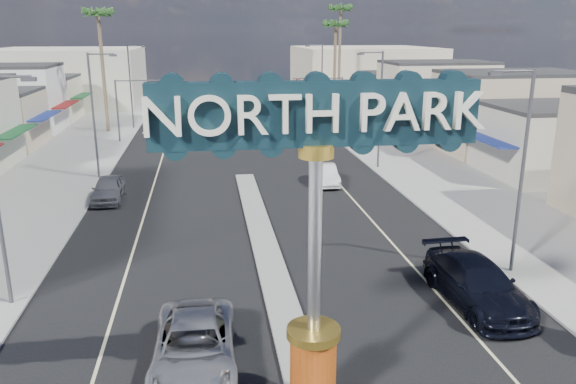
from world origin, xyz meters
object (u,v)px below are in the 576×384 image
object	(u,v)px
streetlight_l_mid	(95,109)
streetlight_r_mid	(378,104)
streetlight_l_far	(132,82)
palm_right_mid	(336,29)
traffic_signal_right	(324,95)
car_parked_left	(108,189)
gateway_sign	(315,214)
streetlight_r_far	(320,80)
palm_right_far	(341,15)
suv_right	(477,283)
streetlight_r_near	(520,163)
palm_left_far	(98,20)
car_parked_right	(325,175)
traffic_signal_left	(136,98)
suv_left	(194,346)

from	to	relation	value
streetlight_l_mid	streetlight_r_mid	distance (m)	20.87
streetlight_l_far	palm_right_mid	world-z (taller)	palm_right_mid
traffic_signal_right	car_parked_left	distance (m)	27.15
gateway_sign	streetlight_r_far	distance (m)	51.10
palm_right_far	suv_right	size ratio (longest dim) A/B	2.33
streetlight_r_near	streetlight_r_mid	distance (m)	20.00
streetlight_r_mid	streetlight_r_far	bearing A→B (deg)	90.00
palm_left_far	streetlight_r_far	bearing A→B (deg)	4.88
streetlight_r_mid	car_parked_right	xyz separation A→B (m)	(-4.93, -3.97, -4.37)
streetlight_l_mid	palm_right_mid	xyz separation A→B (m)	(23.43, 26.00, 5.54)
gateway_sign	streetlight_l_far	bearing A→B (deg)	101.78
streetlight_l_far	palm_right_far	xyz separation A→B (m)	(25.43, 10.00, 7.32)
gateway_sign	streetlight_r_mid	xyz separation A→B (m)	(10.43, 28.02, -0.86)
gateway_sign	suv_right	distance (m)	10.65
traffic_signal_right	palm_left_far	xyz separation A→B (m)	(-22.18, 6.01, 7.22)
streetlight_l_far	streetlight_r_near	xyz separation A→B (m)	(20.87, -42.00, 0.00)
traffic_signal_left	traffic_signal_right	bearing A→B (deg)	0.00
traffic_signal_left	streetlight_r_mid	size ratio (longest dim) A/B	0.67
streetlight_l_mid	car_parked_left	xyz separation A→B (m)	(1.43, -5.86, -4.29)
gateway_sign	traffic_signal_left	world-z (taller)	gateway_sign
streetlight_l_mid	streetlight_r_mid	size ratio (longest dim) A/B	1.00
streetlight_l_mid	streetlight_l_far	size ratio (longest dim) A/B	1.00
traffic_signal_left	streetlight_r_far	distance (m)	21.20
streetlight_l_far	car_parked_left	size ratio (longest dim) A/B	1.98
suv_left	streetlight_l_far	bearing A→B (deg)	99.98
palm_right_mid	car_parked_right	xyz separation A→B (m)	(-7.50, -29.97, -9.90)
streetlight_r_mid	palm_right_far	world-z (taller)	palm_right_far
gateway_sign	streetlight_l_far	world-z (taller)	gateway_sign
streetlight_r_near	traffic_signal_right	bearing A→B (deg)	92.10
gateway_sign	palm_left_far	bearing A→B (deg)	105.15
palm_right_mid	streetlight_l_mid	bearing A→B (deg)	-132.03
streetlight_r_far	suv_right	distance (m)	44.86
streetlight_r_near	palm_right_far	distance (m)	52.71
streetlight_l_mid	streetlight_r_far	world-z (taller)	same
car_parked_left	car_parked_right	xyz separation A→B (m)	(14.50, 1.89, -0.08)
streetlight_l_far	suv_left	bearing A→B (deg)	-81.51
traffic_signal_left	car_parked_left	bearing A→B (deg)	-89.47
traffic_signal_left	palm_right_mid	size ratio (longest dim) A/B	0.50
streetlight_r_near	suv_left	xyz separation A→B (m)	(-13.78, -5.44, -4.27)
streetlight_l_mid	suv_right	size ratio (longest dim) A/B	1.49
traffic_signal_left	traffic_signal_right	distance (m)	18.37
traffic_signal_right	palm_left_far	size ratio (longest dim) A/B	0.46
streetlight_l_mid	car_parked_right	bearing A→B (deg)	-13.99
palm_right_mid	suv_right	size ratio (longest dim) A/B	2.00
streetlight_r_near	palm_left_far	distance (m)	46.80
streetlight_l_far	streetlight_r_near	distance (m)	46.90
palm_left_far	palm_right_mid	xyz separation A→B (m)	(26.00, 6.00, -0.90)
suv_right	traffic_signal_left	bearing A→B (deg)	111.92
streetlight_r_mid	suv_right	world-z (taller)	streetlight_r_mid
traffic_signal_right	suv_right	distance (m)	36.76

